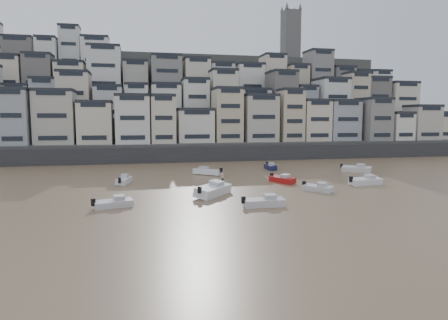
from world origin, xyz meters
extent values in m
plane|color=olive|center=(0.00, 0.00, 0.00)|extent=(400.00, 400.00, 0.00)
cube|color=#38383A|center=(10.00, 65.00, 1.75)|extent=(140.00, 3.00, 3.50)
cube|color=#4C4C47|center=(15.00, 72.00, 2.00)|extent=(140.00, 14.00, 4.00)
cube|color=#4C4C47|center=(15.00, 84.00, 5.00)|extent=(140.00, 14.00, 10.00)
cube|color=#4C4C47|center=(15.00, 96.00, 9.00)|extent=(140.00, 14.00, 18.00)
cube|color=#4C4C47|center=(15.00, 108.00, 13.00)|extent=(140.00, 16.00, 26.00)
cube|color=#4C4C47|center=(15.00, 122.00, 16.00)|extent=(140.00, 18.00, 32.00)
cube|color=#66635E|center=(55.00, 120.00, 41.00)|extent=(6.00, 6.00, 18.00)
camera|label=1|loc=(-2.92, -25.79, 10.05)|focal=32.00mm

